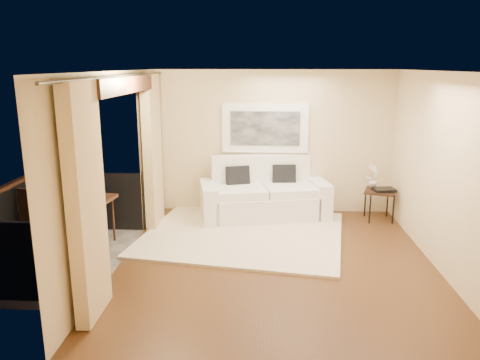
# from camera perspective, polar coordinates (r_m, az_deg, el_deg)

# --- Properties ---
(floor) EXTENTS (5.00, 5.00, 0.00)m
(floor) POSITION_cam_1_polar(r_m,az_deg,el_deg) (6.90, 4.39, -9.95)
(floor) COLOR #523118
(floor) RESTS_ON ground
(room_shell) EXTENTS (5.00, 6.40, 5.00)m
(room_shell) POSITION_cam_1_polar(r_m,az_deg,el_deg) (6.60, -14.37, 11.18)
(room_shell) COLOR white
(room_shell) RESTS_ON ground
(balcony) EXTENTS (1.81, 2.60, 1.17)m
(balcony) POSITION_cam_1_polar(r_m,az_deg,el_deg) (7.50, -21.97, -7.51)
(balcony) COLOR #605B56
(balcony) RESTS_ON ground
(curtains) EXTENTS (0.16, 4.80, 2.64)m
(curtains) POSITION_cam_1_polar(r_m,az_deg,el_deg) (6.75, -13.61, 1.10)
(curtains) COLOR #DBBC86
(curtains) RESTS_ON ground
(artwork) EXTENTS (1.62, 0.07, 0.92)m
(artwork) POSITION_cam_1_polar(r_m,az_deg,el_deg) (8.85, 3.08, 6.32)
(artwork) COLOR white
(artwork) RESTS_ON room_shell
(rug) EXTENTS (3.63, 3.29, 0.04)m
(rug) POSITION_cam_1_polar(r_m,az_deg,el_deg) (7.92, 0.42, -6.54)
(rug) COLOR #F4E3C4
(rug) RESTS_ON floor
(sofa) EXTENTS (2.47, 1.43, 1.12)m
(sofa) POSITION_cam_1_polar(r_m,az_deg,el_deg) (8.75, 2.87, -1.98)
(sofa) COLOR white
(sofa) RESTS_ON floor
(side_table) EXTENTS (0.65, 0.65, 0.56)m
(side_table) POSITION_cam_1_polar(r_m,az_deg,el_deg) (8.88, 16.68, -1.58)
(side_table) COLOR black
(side_table) RESTS_ON floor
(tray) EXTENTS (0.41, 0.33, 0.05)m
(tray) POSITION_cam_1_polar(r_m,az_deg,el_deg) (8.83, 17.15, -1.13)
(tray) COLOR black
(tray) RESTS_ON side_table
(orchid) EXTENTS (0.30, 0.29, 0.47)m
(orchid) POSITION_cam_1_polar(r_m,az_deg,el_deg) (8.91, 15.93, 0.49)
(orchid) COLOR white
(orchid) RESTS_ON side_table
(bistro_table) EXTENTS (0.75, 0.75, 0.79)m
(bistro_table) POSITION_cam_1_polar(r_m,az_deg,el_deg) (7.57, -17.93, -2.72)
(bistro_table) COLOR black
(bistro_table) RESTS_ON balcony
(balcony_chair_far) EXTENTS (0.51, 0.51, 0.96)m
(balcony_chair_far) POSITION_cam_1_polar(r_m,az_deg,el_deg) (7.90, -23.67, -3.70)
(balcony_chair_far) COLOR black
(balcony_chair_far) RESTS_ON balcony
(balcony_chair_near) EXTENTS (0.51, 0.51, 1.05)m
(balcony_chair_near) POSITION_cam_1_polar(r_m,az_deg,el_deg) (7.14, -20.56, -4.72)
(balcony_chair_near) COLOR black
(balcony_chair_near) RESTS_ON balcony
(ice_bucket) EXTENTS (0.18, 0.18, 0.20)m
(ice_bucket) POSITION_cam_1_polar(r_m,az_deg,el_deg) (7.66, -18.98, -1.20)
(ice_bucket) COLOR silver
(ice_bucket) RESTS_ON bistro_table
(candle) EXTENTS (0.06, 0.06, 0.07)m
(candle) POSITION_cam_1_polar(r_m,az_deg,el_deg) (7.63, -17.10, -1.61)
(candle) COLOR red
(candle) RESTS_ON bistro_table
(vase) EXTENTS (0.04, 0.04, 0.18)m
(vase) POSITION_cam_1_polar(r_m,az_deg,el_deg) (7.38, -18.80, -1.81)
(vase) COLOR white
(vase) RESTS_ON bistro_table
(glass_a) EXTENTS (0.06, 0.06, 0.12)m
(glass_a) POSITION_cam_1_polar(r_m,az_deg,el_deg) (7.39, -17.55, -1.94)
(glass_a) COLOR white
(glass_a) RESTS_ON bistro_table
(glass_b) EXTENTS (0.06, 0.06, 0.12)m
(glass_b) POSITION_cam_1_polar(r_m,az_deg,el_deg) (7.54, -16.99, -1.58)
(glass_b) COLOR silver
(glass_b) RESTS_ON bistro_table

